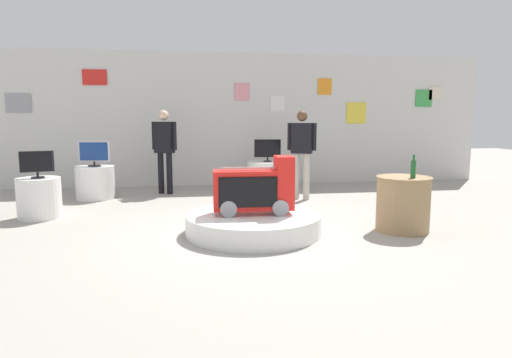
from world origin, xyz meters
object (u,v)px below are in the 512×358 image
at_px(main_display_pedestal, 253,224).
at_px(tv_on_center_rear, 268,149).
at_px(tv_on_right_rear, 94,153).
at_px(shopper_browsing_rear, 302,148).
at_px(display_pedestal_center_rear, 267,176).
at_px(side_table_round, 403,203).
at_px(display_pedestal_left_rear, 39,198).
at_px(display_pedestal_right_rear, 95,182).
at_px(novelty_firetruck_tv, 255,191).
at_px(tv_on_left_rear, 37,163).
at_px(shopper_browsing_near_truck, 164,145).
at_px(bottle_on_side_table, 413,169).

height_order(main_display_pedestal, tv_on_center_rear, tv_on_center_rear).
distance_m(tv_on_right_rear, shopper_browsing_rear, 3.99).
height_order(display_pedestal_center_rear, side_table_round, side_table_round).
xyz_separation_m(main_display_pedestal, display_pedestal_left_rear, (-3.17, 1.44, 0.18)).
distance_m(tv_on_center_rear, display_pedestal_right_rear, 3.54).
bearing_deg(novelty_firetruck_tv, display_pedestal_left_rear, 155.64).
bearing_deg(tv_on_left_rear, main_display_pedestal, -24.32).
bearing_deg(shopper_browsing_near_truck, tv_on_right_rear, -164.17).
distance_m(display_pedestal_left_rear, bottle_on_side_table, 5.60).
bearing_deg(display_pedestal_left_rear, main_display_pedestal, -24.39).
xyz_separation_m(tv_on_left_rear, display_pedestal_right_rear, (0.51, 1.65, -0.55)).
bearing_deg(side_table_round, main_display_pedestal, 175.83).
bearing_deg(shopper_browsing_rear, main_display_pedestal, -117.95).
bearing_deg(tv_on_right_rear, novelty_firetruck_tv, -49.03).
relative_size(display_pedestal_right_rear, shopper_browsing_rear, 0.43).
bearing_deg(display_pedestal_center_rear, shopper_browsing_near_truck, -178.93).
xyz_separation_m(tv_on_center_rear, shopper_browsing_rear, (0.47, -1.09, 0.09)).
distance_m(display_pedestal_right_rear, shopper_browsing_near_truck, 1.53).
relative_size(tv_on_center_rear, bottle_on_side_table, 1.79).
relative_size(main_display_pedestal, side_table_round, 2.41).
xyz_separation_m(shopper_browsing_near_truck, shopper_browsing_rear, (2.62, -1.06, -0.01)).
height_order(display_pedestal_right_rear, bottle_on_side_table, bottle_on_side_table).
xyz_separation_m(novelty_firetruck_tv, tv_on_center_rear, (0.79, 3.50, 0.31)).
distance_m(display_pedestal_left_rear, display_pedestal_right_rear, 1.72).
distance_m(display_pedestal_left_rear, side_table_round, 5.48).
bearing_deg(tv_on_center_rear, display_pedestal_center_rear, 93.39).
distance_m(novelty_firetruck_tv, side_table_round, 2.06).
distance_m(tv_on_right_rear, bottle_on_side_table, 5.85).
distance_m(tv_on_left_rear, shopper_browsing_rear, 4.55).
relative_size(main_display_pedestal, tv_on_right_rear, 3.10).
xyz_separation_m(tv_on_right_rear, side_table_round, (4.73, -3.23, -0.50)).
height_order(display_pedestal_left_rear, tv_on_left_rear, tv_on_left_rear).
xyz_separation_m(display_pedestal_center_rear, display_pedestal_right_rear, (-3.47, -0.41, 0.00)).
xyz_separation_m(main_display_pedestal, display_pedestal_center_rear, (0.81, 3.49, 0.18)).
distance_m(novelty_firetruck_tv, bottle_on_side_table, 2.15).
height_order(novelty_firetruck_tv, tv_on_left_rear, same).
bearing_deg(main_display_pedestal, shopper_browsing_rear, 62.05).
relative_size(novelty_firetruck_tv, shopper_browsing_rear, 0.64).
xyz_separation_m(display_pedestal_right_rear, bottle_on_side_table, (4.79, -3.36, 0.57)).
height_order(novelty_firetruck_tv, side_table_round, novelty_firetruck_tv).
relative_size(main_display_pedestal, bottle_on_side_table, 5.80).
bearing_deg(tv_on_center_rear, tv_on_right_rear, -173.27).
relative_size(display_pedestal_left_rear, side_table_round, 0.86).
distance_m(display_pedestal_right_rear, bottle_on_side_table, 5.88).
bearing_deg(display_pedestal_right_rear, tv_on_left_rear, -107.32).
height_order(tv_on_left_rear, bottle_on_side_table, bottle_on_side_table).
xyz_separation_m(display_pedestal_left_rear, bottle_on_side_table, (5.31, -1.71, 0.57)).
bearing_deg(bottle_on_side_table, tv_on_left_rear, 162.15).
relative_size(display_pedestal_left_rear, display_pedestal_right_rear, 0.89).
relative_size(display_pedestal_center_rear, tv_on_right_rear, 1.47).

